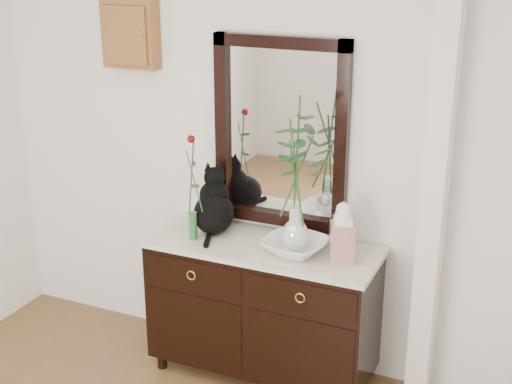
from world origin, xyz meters
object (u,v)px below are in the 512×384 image
at_px(cat, 213,201).
at_px(lotus_bowl, 295,246).
at_px(sideboard, 263,304).
at_px(ginger_jar, 342,231).

distance_m(cat, lotus_bowl, 0.58).
bearing_deg(sideboard, ginger_jar, -2.53).
distance_m(sideboard, lotus_bowl, 0.47).
height_order(cat, lotus_bowl, cat).
relative_size(cat, lotus_bowl, 1.13).
bearing_deg(lotus_bowl, cat, 169.85).
xyz_separation_m(lotus_bowl, ginger_jar, (0.26, 0.01, 0.13)).
relative_size(sideboard, ginger_jar, 3.88).
bearing_deg(ginger_jar, cat, 174.11).
relative_size(sideboard, lotus_bowl, 3.90).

